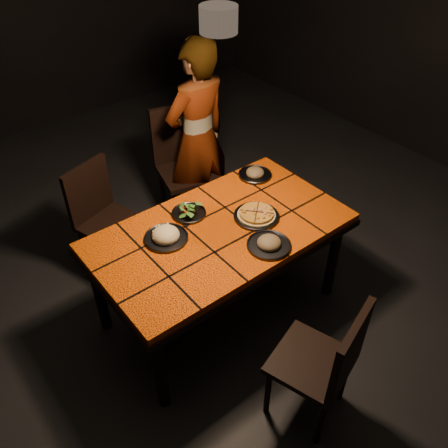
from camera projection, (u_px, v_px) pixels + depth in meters
room_shell at (219, 119)px, 2.48m from camera, size 6.04×7.04×3.08m
dining_table at (220, 238)px, 3.01m from camera, size 1.62×0.92×0.75m
chair_near at (327, 361)px, 2.49m from camera, size 0.50×0.50×0.89m
chair_far_left at (101, 212)px, 3.49m from camera, size 0.49×0.49×0.87m
chair_far_right at (183, 158)px, 3.94m from camera, size 0.55×0.55×0.99m
diner at (198, 139)px, 3.73m from camera, size 0.61×0.43×1.60m
pendant_lamp at (219, 15)px, 2.15m from camera, size 0.18×0.18×1.06m
plate_pizza at (256, 215)px, 3.03m from camera, size 0.35×0.35×0.04m
plate_pasta at (166, 236)px, 2.87m from camera, size 0.27×0.27×0.09m
plate_salad at (189, 211)px, 3.05m from camera, size 0.23×0.23×0.07m
plate_mushroom_a at (269, 243)px, 2.82m from camera, size 0.27×0.27×0.09m
plate_mushroom_b at (255, 173)px, 3.40m from camera, size 0.24×0.24×0.08m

